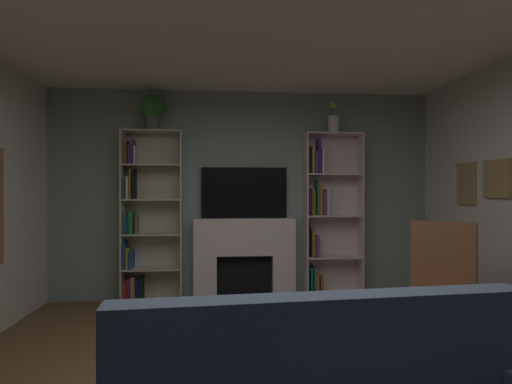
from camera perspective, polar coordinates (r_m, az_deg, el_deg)
name	(u,v)px	position (r m, az deg, el deg)	size (l,w,h in m)	color
wall_back_accent	(244,195)	(5.40, -1.67, -0.38)	(4.99, 0.06, 2.66)	gray
fireplace	(245,257)	(5.33, -1.57, -8.90)	(1.37, 0.51, 1.03)	white
tv	(244,193)	(5.34, -1.63, -0.08)	(1.09, 0.06, 0.64)	black
bookshelf_left	(146,221)	(5.34, -14.79, -3.87)	(0.73, 0.29, 2.12)	beige
bookshelf_right	(325,216)	(5.46, 9.47, -3.19)	(0.73, 0.26, 2.12)	silver
potted_plant	(152,109)	(5.36, -13.98, 10.90)	(0.30, 0.30, 0.44)	#545B57
vase_with_flowers	(334,123)	(5.48, 10.54, 9.26)	(0.15, 0.15, 0.40)	beige
armchair	(436,289)	(4.04, 23.36, -12.10)	(0.85, 0.85, 1.10)	brown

